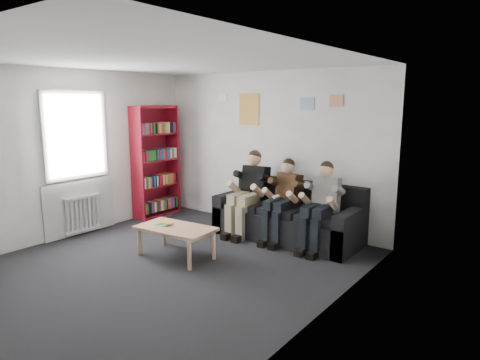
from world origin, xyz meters
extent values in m
plane|color=black|center=(0.00, 0.00, 0.00)|extent=(5.00, 5.00, 0.00)
plane|color=silver|center=(0.00, 0.00, 2.70)|extent=(5.00, 5.00, 0.00)
plane|color=silver|center=(0.00, 2.50, 1.35)|extent=(4.50, 0.00, 4.50)
plane|color=silver|center=(-2.25, 0.00, 1.35)|extent=(0.00, 5.00, 5.00)
plane|color=silver|center=(2.25, 0.00, 1.35)|extent=(0.00, 5.00, 5.00)
cube|color=black|center=(0.69, 2.01, 0.22)|extent=(2.34, 0.96, 0.45)
cube|color=black|center=(0.69, 2.38, 0.68)|extent=(2.34, 0.21, 0.46)
cube|color=black|center=(-0.38, 2.01, 0.32)|extent=(0.19, 0.96, 0.64)
cube|color=black|center=(1.77, 2.01, 0.32)|extent=(0.19, 0.96, 0.64)
cube|color=black|center=(0.69, 1.93, 0.50)|extent=(1.96, 0.66, 0.11)
cube|color=maroon|center=(-2.07, 1.76, 1.06)|extent=(0.32, 0.95, 2.11)
cube|color=tan|center=(-0.16, 0.37, 0.42)|extent=(1.10, 0.61, 0.04)
cylinder|color=tan|center=(-0.65, 0.12, 0.20)|extent=(0.06, 0.06, 0.40)
cylinder|color=tan|center=(0.34, 0.12, 0.20)|extent=(0.06, 0.06, 0.40)
cylinder|color=tan|center=(-0.65, 0.62, 0.20)|extent=(0.06, 0.06, 0.40)
cylinder|color=tan|center=(0.34, 0.62, 0.20)|extent=(0.06, 0.06, 0.40)
cube|color=silver|center=(-0.38, 0.31, 0.45)|extent=(0.17, 0.13, 0.01)
cube|color=green|center=(-0.36, 0.34, 0.46)|extent=(0.17, 0.13, 0.01)
cube|color=#FCB135|center=(-0.34, 0.37, 0.47)|extent=(0.17, 0.13, 0.01)
cube|color=black|center=(0.04, 2.07, 0.84)|extent=(0.42, 0.31, 0.60)
sphere|color=tan|center=(0.04, 2.02, 1.25)|extent=(0.23, 0.23, 0.23)
sphere|color=black|center=(0.04, 2.04, 1.29)|extent=(0.22, 0.22, 0.22)
cube|color=gray|center=(0.04, 1.75, 0.63)|extent=(0.38, 0.48, 0.16)
cube|color=gray|center=(0.04, 1.52, 0.28)|extent=(0.36, 0.15, 0.55)
cube|color=black|center=(0.04, 1.46, 0.05)|extent=(0.36, 0.27, 0.11)
cube|color=#492C18|center=(0.69, 2.06, 0.81)|extent=(0.38, 0.28, 0.53)
sphere|color=tan|center=(0.69, 2.02, 1.18)|extent=(0.21, 0.21, 0.21)
sphere|color=black|center=(0.69, 2.03, 1.21)|extent=(0.20, 0.20, 0.20)
cube|color=black|center=(0.69, 1.77, 0.62)|extent=(0.34, 0.43, 0.14)
cube|color=black|center=(0.69, 1.56, 0.28)|extent=(0.32, 0.13, 0.55)
cube|color=black|center=(0.69, 1.51, 0.05)|extent=(0.32, 0.25, 0.09)
cube|color=silver|center=(0.69, 1.68, 0.76)|extent=(0.04, 0.13, 0.04)
cube|color=silver|center=(1.35, 2.06, 0.81)|extent=(0.39, 0.28, 0.54)
sphere|color=tan|center=(1.35, 2.02, 1.19)|extent=(0.21, 0.21, 0.21)
sphere|color=black|center=(1.35, 2.03, 1.22)|extent=(0.20, 0.20, 0.20)
cube|color=black|center=(1.35, 1.77, 0.62)|extent=(0.35, 0.44, 0.14)
cube|color=black|center=(1.35, 1.56, 0.28)|extent=(0.33, 0.13, 0.55)
cube|color=black|center=(1.35, 1.50, 0.05)|extent=(0.33, 0.25, 0.10)
cylinder|color=silver|center=(-2.15, -0.08, 0.35)|extent=(0.06, 0.06, 0.60)
cylinder|color=silver|center=(-2.15, 0.00, 0.35)|extent=(0.06, 0.06, 0.60)
cylinder|color=silver|center=(-2.15, 0.08, 0.35)|extent=(0.06, 0.06, 0.60)
cylinder|color=silver|center=(-2.15, 0.16, 0.35)|extent=(0.06, 0.06, 0.60)
cylinder|color=silver|center=(-2.15, 0.24, 0.35)|extent=(0.06, 0.06, 0.60)
cylinder|color=silver|center=(-2.15, 0.32, 0.35)|extent=(0.06, 0.06, 0.60)
cylinder|color=silver|center=(-2.15, 0.40, 0.35)|extent=(0.06, 0.06, 0.60)
cylinder|color=silver|center=(-2.15, 0.48, 0.35)|extent=(0.06, 0.06, 0.60)
cube|color=silver|center=(-2.15, 0.20, 0.07)|extent=(0.10, 0.64, 0.04)
cube|color=silver|center=(-2.15, 0.20, 0.63)|extent=(0.10, 0.64, 0.04)
cube|color=white|center=(-2.23, 0.20, 1.65)|extent=(0.02, 1.00, 1.30)
cube|color=silver|center=(-2.22, 0.20, 2.33)|extent=(0.05, 1.12, 0.06)
cube|color=silver|center=(-2.22, 0.20, 0.97)|extent=(0.05, 1.12, 0.06)
cube|color=silver|center=(-2.22, 0.20, 0.45)|extent=(0.03, 1.30, 0.90)
cube|color=#DDDC4E|center=(-0.40, 2.49, 2.05)|extent=(0.42, 0.01, 0.55)
cube|color=#397BC3|center=(0.75, 2.49, 2.15)|extent=(0.25, 0.01, 0.20)
cube|color=#DF4590|center=(1.25, 2.49, 2.20)|extent=(0.22, 0.01, 0.18)
cube|color=white|center=(-1.00, 2.49, 2.25)|extent=(0.20, 0.01, 0.14)
camera|label=1|loc=(4.06, -3.74, 2.20)|focal=32.00mm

